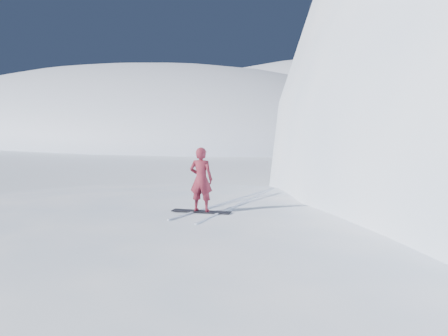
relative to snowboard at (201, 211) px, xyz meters
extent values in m
ellipsoid|color=white|center=(1.32, -0.20, -2.41)|extent=(36.00, 28.00, 4.80)
ellipsoid|color=white|center=(-69.68, 56.80, -2.41)|extent=(120.00, 70.00, 28.00)
ellipsoid|color=white|center=(-39.68, 106.80, -2.41)|extent=(140.00, 90.00, 36.00)
ellipsoid|color=white|center=(-1.68, 2.80, -2.41)|extent=(7.00, 6.30, 1.00)
cube|color=black|center=(0.00, 0.00, 0.00)|extent=(1.61, 0.90, 0.03)
imported|color=maroon|center=(0.00, 0.00, 0.87)|extent=(0.74, 0.62, 1.72)
ellipsoid|color=white|center=(-56.10, 29.62, -2.41)|extent=(10.23, 8.19, 7.16)
cube|color=silver|center=(-0.34, 1.71, 0.01)|extent=(0.72, 5.97, 0.04)
cube|color=silver|center=(0.10, 1.71, 0.01)|extent=(1.52, 5.83, 0.04)
camera|label=1|loc=(8.56, -10.05, 2.70)|focal=40.00mm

